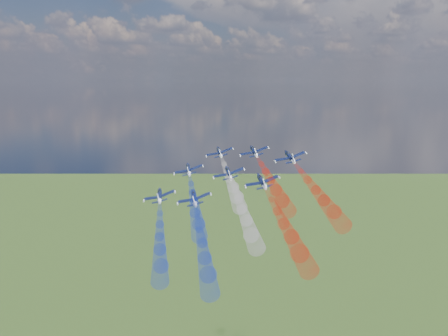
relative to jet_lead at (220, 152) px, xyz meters
The scene contains 16 objects.
jet_lead is the anchor object (origin of this frame).
trail_lead 27.15m from the jet_lead, 49.69° to the right, with size 4.43×42.56×4.43m, color white, non-canonical shape.
jet_inner_left 16.58m from the jet_lead, 98.27° to the right, with size 10.63×13.29×3.54m, color black, non-canonical shape.
trail_inner_left 40.24m from the jet_lead, 67.53° to the right, with size 4.43×42.56×4.43m, color #1833D2, non-canonical shape.
jet_inner_right 15.58m from the jet_lead, ahead, with size 10.63×13.29×3.54m, color black, non-canonical shape.
trail_inner_right 39.53m from the jet_lead, 33.96° to the right, with size 4.43×42.56×4.43m, color red, non-canonical shape.
jet_outer_left 34.21m from the jet_lead, 91.90° to the right, with size 10.63×13.29×3.54m, color black, non-canonical shape.
trail_outer_left 57.43m from the jet_lead, 73.03° to the right, with size 4.43×42.56×4.43m, color #1833D2, non-canonical shape.
jet_center_third 23.69m from the jet_lead, 49.33° to the right, with size 10.63×13.29×3.54m, color black, non-canonical shape.
trail_center_third 50.83m from the jet_lead, 49.52° to the right, with size 4.43×42.56×4.43m, color white, non-canonical shape.
jet_outer_right 32.26m from the jet_lead, 11.98° to the right, with size 10.63×13.29×3.54m, color black, non-canonical shape.
trail_outer_right 55.88m from the jet_lead, 29.01° to the right, with size 4.43×42.56×4.43m, color red, non-canonical shape.
jet_rear_left 37.89m from the jet_lead, 68.23° to the right, with size 10.63×13.29×3.54m, color black, non-canonical shape.
trail_rear_left 64.23m from the jet_lead, 60.46° to the right, with size 4.43×42.56×4.43m, color #1833D2, non-canonical shape.
jet_rear_right 39.19m from the jet_lead, 37.92° to the right, with size 10.63×13.29×3.54m, color black, non-canonical shape.
trail_rear_right 65.94m from the jet_lead, 42.70° to the right, with size 4.43×42.56×4.43m, color red, non-canonical shape.
Camera 1 is at (92.09, -138.79, 189.00)m, focal length 38.86 mm.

